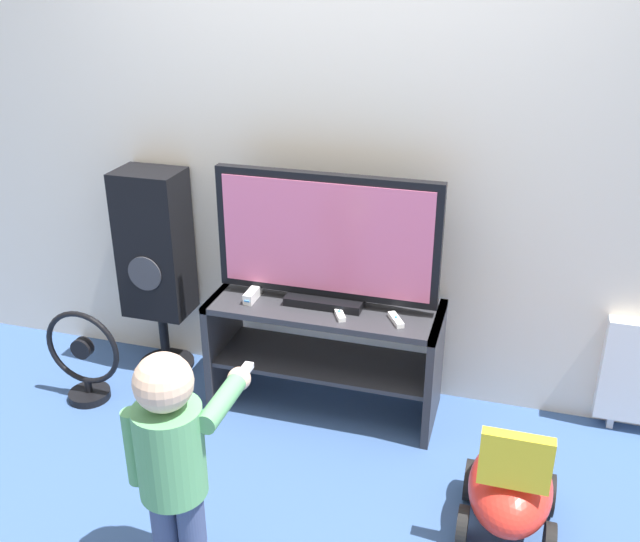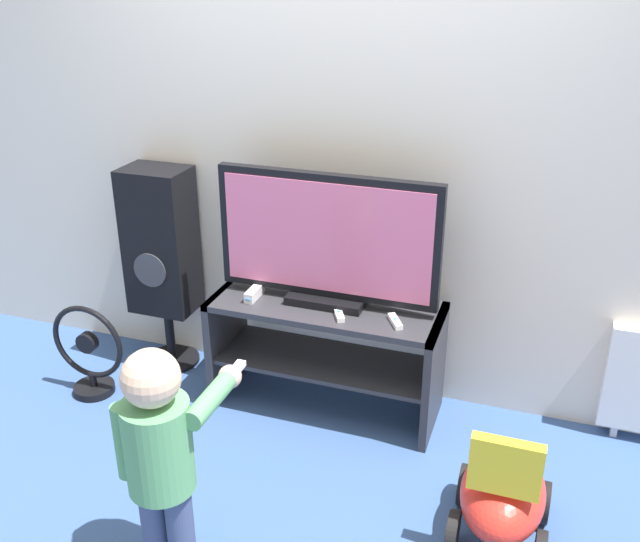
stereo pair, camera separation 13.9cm
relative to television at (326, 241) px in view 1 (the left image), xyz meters
The scene contains 11 objects.
ground_plane 0.91m from the television, 90.00° to the right, with size 16.00×16.00×0.00m, color #38568C.
wall_back 0.50m from the television, 90.00° to the left, with size 10.00×0.06×2.60m.
tv_stand 0.51m from the television, 90.00° to the right, with size 1.11×0.43×0.57m.
television is the anchor object (origin of this frame).
game_console 0.45m from the television, 169.26° to the right, with size 0.04×0.16×0.05m.
remote_primary 0.48m from the television, 15.85° to the right, with size 0.10×0.13×0.03m.
remote_secondary 0.34m from the television, 50.69° to the right, with size 0.09×0.13×0.03m.
child 1.24m from the television, 99.82° to the right, with size 0.35×0.51×0.93m.
speaker_tower 0.97m from the television, behind, with size 0.33×0.30×1.11m.
floor_fan 1.38m from the television, 165.51° to the right, with size 0.41×0.21×0.50m.
ride_on_toy 1.31m from the television, 34.46° to the right, with size 0.36×0.51×0.55m.
Camera 1 is at (0.83, -2.68, 2.10)m, focal length 40.00 mm.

